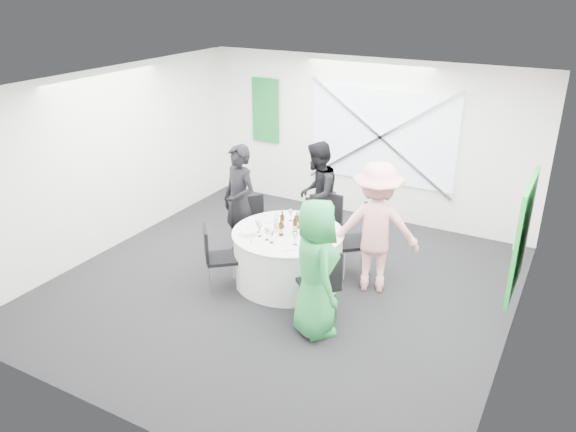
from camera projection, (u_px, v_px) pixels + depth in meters
The scene contains 48 objects.
floor at pixel (281, 286), 7.91m from camera, with size 6.00×6.00×0.00m, color black.
ceiling at pixel (280, 86), 6.81m from camera, with size 6.00×6.00×0.00m, color silver.
wall_back at pixel (365, 139), 9.77m from camera, with size 6.00×6.00×0.00m, color white.
wall_front at pixel (113, 300), 4.94m from camera, with size 6.00×6.00×0.00m, color white.
wall_left at pixel (112, 160), 8.69m from camera, with size 6.00×6.00×0.00m, color white.
wall_right at pixel (523, 241), 6.03m from camera, with size 6.00×6.00×0.00m, color white.
window_panel at pixel (381, 137), 9.57m from camera, with size 2.60×0.03×1.60m, color silver.
window_brace_a at pixel (380, 137), 9.54m from camera, with size 0.05×0.05×3.16m, color silver.
window_brace_b at pixel (380, 137), 9.54m from camera, with size 0.05×0.05×3.16m, color silver.
green_banner at pixel (265, 111), 10.50m from camera, with size 0.55×0.04×1.20m, color #16702C.
green_sign at pixel (522, 236), 6.62m from camera, with size 0.05×1.20×1.40m, color green.
banquet_table at pixel (288, 256), 7.92m from camera, with size 1.56×1.56×0.76m.
chair_back at pixel (327, 219), 8.72m from camera, with size 0.45×0.46×0.93m.
chair_back_left at pixel (255, 219), 8.82m from camera, with size 0.55×0.54×0.86m.
chair_back_right at pixel (361, 235), 8.03m from camera, with size 0.66×0.66×1.03m.
chair_front_right at pixel (322, 281), 6.92m from camera, with size 0.62×0.62×0.97m.
chair_front_left at pixel (215, 253), 7.67m from camera, with size 0.59×0.59×0.92m.
person_man_back_left at pixel (240, 202), 8.46m from camera, with size 0.65×0.42×1.77m, color black.
person_man_back at pixel (317, 195), 8.84m from camera, with size 0.83×0.45×1.70m, color black.
person_woman_pink at pixel (376, 228), 7.53m from camera, with size 1.18×0.55×1.83m, color pink.
person_woman_green at pixel (316, 268), 6.60m from camera, with size 0.84×0.55×1.72m, color green.
plate_back at pixel (303, 217), 8.25m from camera, with size 0.26×0.26×0.01m.
plate_back_left at pixel (265, 219), 8.16m from camera, with size 0.29×0.29×0.01m.
plate_back_right at pixel (324, 230), 7.79m from camera, with size 0.28×0.28×0.04m.
plate_front_right at pixel (307, 246), 7.32m from camera, with size 0.27×0.27×0.04m.
plate_front_left at pixel (248, 233), 7.71m from camera, with size 0.26×0.26×0.01m.
napkin at pixel (249, 233), 7.65m from camera, with size 0.17×0.12×0.05m, color silver.
beer_bottle_a at pixel (282, 221), 7.88m from camera, with size 0.06×0.06×0.24m.
beer_bottle_b at pixel (297, 222), 7.85m from camera, with size 0.06×0.06×0.24m.
beer_bottle_c at pixel (295, 226), 7.70m from camera, with size 0.06×0.06×0.26m.
beer_bottle_d at pixel (281, 229), 7.63m from camera, with size 0.06×0.06×0.25m.
green_water_bottle at pixel (302, 225), 7.68m from camera, with size 0.08×0.08×0.30m.
clear_water_bottle at pixel (276, 224), 7.74m from camera, with size 0.08×0.08×0.28m.
wine_glass_a at pixel (291, 213), 8.08m from camera, with size 0.07×0.07×0.17m.
wine_glass_b at pixel (260, 228), 7.59m from camera, with size 0.07×0.07×0.17m.
wine_glass_c at pixel (314, 224), 7.72m from camera, with size 0.07×0.07×0.17m.
wine_glass_d at pixel (272, 234), 7.41m from camera, with size 0.07×0.07×0.17m.
wine_glass_e at pixel (267, 231), 7.49m from camera, with size 0.07×0.07×0.17m.
wine_glass_f at pixel (258, 224), 7.71m from camera, with size 0.07×0.07×0.17m.
wine_glass_g at pixel (295, 236), 7.36m from camera, with size 0.07×0.07×0.17m.
fork_a at pixel (247, 230), 7.82m from camera, with size 0.01×0.15×0.01m, color silver.
knife_a at pixel (251, 241), 7.50m from camera, with size 0.01×0.15×0.01m, color silver.
fork_b at pixel (290, 250), 7.24m from camera, with size 0.01×0.15×0.01m, color silver.
knife_b at pixel (313, 247), 7.33m from camera, with size 0.01×0.15×0.01m, color silver.
fork_c at pixel (329, 235), 7.67m from camera, with size 0.01×0.15×0.01m, color silver.
knife_c at pixel (327, 227), 7.92m from camera, with size 0.01×0.15×0.01m, color silver.
fork_d at pixel (275, 216), 8.27m from camera, with size 0.01×0.15×0.01m, color silver.
knife_d at pixel (260, 220), 8.15m from camera, with size 0.01×0.15×0.01m, color silver.
Camera 1 is at (3.40, -5.98, 4.03)m, focal length 35.00 mm.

